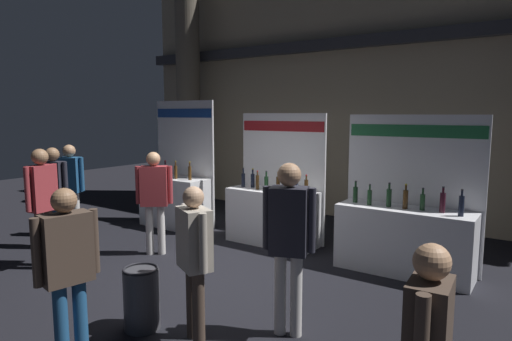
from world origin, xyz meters
TOP-DOWN VIEW (x-y plane):
  - ground_plane at (0.00, 0.00)m, footprint 24.00×24.00m
  - hall_colonnade at (0.00, 4.29)m, footprint 11.02×1.24m
  - exhibitor_booth_0 at (-2.47, 1.66)m, footprint 1.54×0.72m
  - exhibitor_booth_1 at (-0.18, 1.79)m, footprint 1.72×0.66m
  - exhibitor_booth_2 at (2.17, 1.62)m, footprint 1.99×0.66m
  - trash_bin at (0.32, -1.67)m, footprint 0.38×0.38m
  - visitor_1 at (-3.60, 0.05)m, footprint 0.48×0.40m
  - visitor_2 at (-2.37, -1.21)m, footprint 0.26×0.54m
  - visitor_3 at (-1.45, 0.16)m, footprint 0.49×0.44m
  - visitor_5 at (0.35, -2.52)m, footprint 0.29×0.58m
  - visitor_7 at (0.98, -1.55)m, footprint 0.51×0.40m
  - visitor_8 at (-3.14, -0.56)m, footprint 0.51×0.33m
  - visitor_9 at (1.69, -0.90)m, footprint 0.52×0.37m

SIDE VIEW (x-z plane):
  - ground_plane at x=0.00m, z-range 0.00..0.00m
  - trash_bin at x=0.32m, z-range 0.00..0.68m
  - exhibitor_booth_2 at x=2.17m, z-range -0.56..1.73m
  - exhibitor_booth_1 at x=-0.18m, z-range -0.57..1.75m
  - exhibitor_booth_0 at x=-2.47m, z-range -0.65..1.92m
  - visitor_7 at x=0.98m, z-range 0.16..1.76m
  - visitor_5 at x=0.35m, z-range 0.16..1.82m
  - visitor_3 at x=-1.45m, z-range 0.17..1.87m
  - visitor_8 at x=-3.14m, z-range 0.16..1.90m
  - visitor_1 at x=-3.60m, z-range 0.17..1.91m
  - visitor_2 at x=-2.37m, z-range 0.17..1.97m
  - visitor_9 at x=1.69m, z-range 0.19..2.01m
  - hall_colonnade at x=0.00m, z-range -0.04..6.83m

